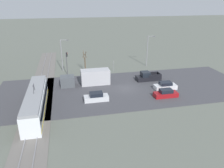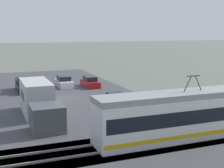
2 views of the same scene
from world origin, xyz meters
The scene contains 9 objects.
ground_plane centered at (0.00, 0.00, 0.00)m, with size 320.00×320.00×0.00m, color #60665B.
road_surface centered at (0.00, 0.00, 0.04)m, with size 18.62×49.40×0.08m.
rail_bed centered at (0.00, 16.27, 0.05)m, with size 67.16×4.40×0.22m.
light_rail_tram centered at (-6.08, 16.27, 1.72)m, with size 14.76×2.63×4.52m.
box_truck centered at (3.57, 6.96, 1.49)m, with size 2.48×9.92×3.05m.
pickup_truck centered at (3.39, -5.80, 0.80)m, with size 2.10×5.26×1.90m.
sedan_car_0 centered at (-5.30, -5.89, 0.67)m, with size 1.71×4.29×1.43m.
sedan_car_1 centered at (-4.16, 6.57, 0.69)m, with size 1.77×4.22×1.49m.
sedan_car_2 centered at (-1.97, -7.35, 0.68)m, with size 1.83×4.34×1.46m.
Camera 2 is at (7.43, 34.64, 7.82)m, focal length 50.00 mm.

